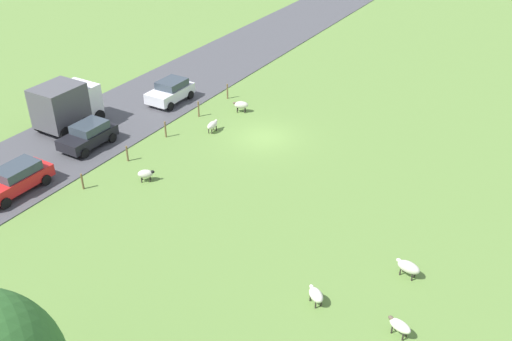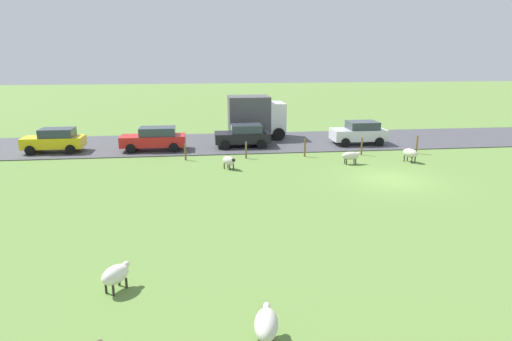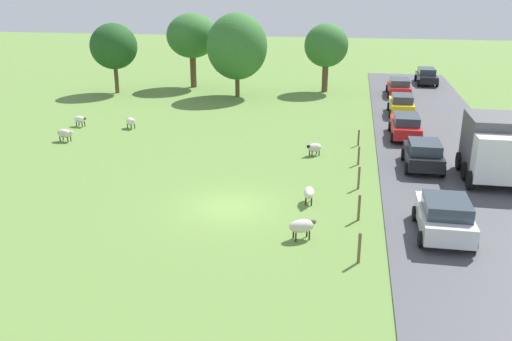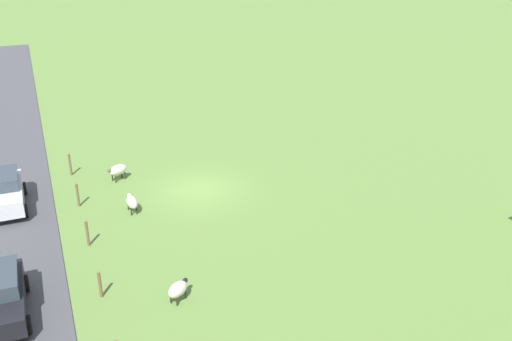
{
  "view_description": "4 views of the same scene",
  "coord_description": "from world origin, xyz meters",
  "px_view_note": "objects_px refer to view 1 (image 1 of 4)",
  "views": [
    {
      "loc": [
        -17.28,
        29.89,
        18.06
      ],
      "look_at": [
        -2.73,
        5.67,
        1.12
      ],
      "focal_mm": 39.47,
      "sensor_mm": 36.0,
      "label": 1
    },
    {
      "loc": [
        -21.76,
        10.07,
        6.57
      ],
      "look_at": [
        -2.14,
        7.63,
        1.32
      ],
      "focal_mm": 31.0,
      "sensor_mm": 36.0,
      "label": 2
    },
    {
      "loc": [
        5.28,
        -22.73,
        9.99
      ],
      "look_at": [
        0.87,
        2.17,
        1.1
      ],
      "focal_mm": 38.13,
      "sensor_mm": 36.0,
      "label": 3
    },
    {
      "loc": [
        7.03,
        25.77,
        13.19
      ],
      "look_at": [
        -2.43,
        1.85,
        1.48
      ],
      "focal_mm": 40.5,
      "sensor_mm": 36.0,
      "label": 4
    }
  ],
  "objects_px": {
    "car_0": "(171,91)",
    "car_2": "(15,179)",
    "sheep_4": "(212,125)",
    "sheep_0": "(146,174)",
    "sheep_5": "(408,267)",
    "car_5": "(88,135)",
    "sheep_1": "(316,295)",
    "sheep_3": "(400,326)",
    "sheep_2": "(241,105)",
    "truck_0": "(66,105)"
  },
  "relations": [
    {
      "from": "car_0",
      "to": "car_2",
      "type": "height_order",
      "value": "car_0"
    },
    {
      "from": "sheep_5",
      "to": "car_5",
      "type": "relative_size",
      "value": 0.32
    },
    {
      "from": "sheep_2",
      "to": "car_0",
      "type": "bearing_deg",
      "value": 12.38
    },
    {
      "from": "sheep_3",
      "to": "car_0",
      "type": "height_order",
      "value": "car_0"
    },
    {
      "from": "car_2",
      "to": "car_5",
      "type": "height_order",
      "value": "car_2"
    },
    {
      "from": "truck_0",
      "to": "car_5",
      "type": "xyz_separation_m",
      "value": [
        -3.28,
        1.28,
        -0.93
      ]
    },
    {
      "from": "sheep_3",
      "to": "truck_0",
      "type": "bearing_deg",
      "value": -14.12
    },
    {
      "from": "sheep_0",
      "to": "car_5",
      "type": "relative_size",
      "value": 0.27
    },
    {
      "from": "sheep_5",
      "to": "car_2",
      "type": "distance_m",
      "value": 22.38
    },
    {
      "from": "sheep_0",
      "to": "car_5",
      "type": "bearing_deg",
      "value": -13.16
    },
    {
      "from": "sheep_1",
      "to": "car_5",
      "type": "height_order",
      "value": "car_5"
    },
    {
      "from": "truck_0",
      "to": "sheep_1",
      "type": "bearing_deg",
      "value": 163.36
    },
    {
      "from": "sheep_0",
      "to": "sheep_1",
      "type": "bearing_deg",
      "value": 162.97
    },
    {
      "from": "sheep_4",
      "to": "sheep_1",
      "type": "bearing_deg",
      "value": 139.69
    },
    {
      "from": "sheep_0",
      "to": "sheep_5",
      "type": "bearing_deg",
      "value": 179.34
    },
    {
      "from": "sheep_4",
      "to": "car_0",
      "type": "height_order",
      "value": "car_0"
    },
    {
      "from": "truck_0",
      "to": "car_2",
      "type": "distance_m",
      "value": 8.44
    },
    {
      "from": "car_5",
      "to": "car_2",
      "type": "bearing_deg",
      "value": 94.34
    },
    {
      "from": "sheep_1",
      "to": "car_2",
      "type": "distance_m",
      "value": 18.98
    },
    {
      "from": "car_5",
      "to": "sheep_1",
      "type": "bearing_deg",
      "value": 164.18
    },
    {
      "from": "sheep_2",
      "to": "car_0",
      "type": "distance_m",
      "value": 5.83
    },
    {
      "from": "sheep_3",
      "to": "truck_0",
      "type": "relative_size",
      "value": 0.26
    },
    {
      "from": "sheep_4",
      "to": "car_0",
      "type": "bearing_deg",
      "value": -24.16
    },
    {
      "from": "sheep_0",
      "to": "sheep_2",
      "type": "distance_m",
      "value": 11.29
    },
    {
      "from": "truck_0",
      "to": "car_0",
      "type": "bearing_deg",
      "value": -114.87
    },
    {
      "from": "sheep_5",
      "to": "car_0",
      "type": "distance_m",
      "value": 24.5
    },
    {
      "from": "sheep_2",
      "to": "sheep_5",
      "type": "height_order",
      "value": "sheep_2"
    },
    {
      "from": "sheep_1",
      "to": "car_0",
      "type": "relative_size",
      "value": 0.27
    },
    {
      "from": "sheep_4",
      "to": "car_2",
      "type": "xyz_separation_m",
      "value": [
        5.36,
        12.26,
        0.36
      ]
    },
    {
      "from": "sheep_4",
      "to": "sheep_5",
      "type": "height_order",
      "value": "sheep_5"
    },
    {
      "from": "sheep_5",
      "to": "car_2",
      "type": "height_order",
      "value": "car_2"
    },
    {
      "from": "car_0",
      "to": "sheep_3",
      "type": "bearing_deg",
      "value": 148.82
    },
    {
      "from": "car_5",
      "to": "car_0",
      "type": "bearing_deg",
      "value": -90.72
    },
    {
      "from": "sheep_2",
      "to": "car_2",
      "type": "bearing_deg",
      "value": 71.68
    },
    {
      "from": "car_5",
      "to": "sheep_2",
      "type": "bearing_deg",
      "value": -120.47
    },
    {
      "from": "truck_0",
      "to": "car_5",
      "type": "bearing_deg",
      "value": 158.65
    },
    {
      "from": "truck_0",
      "to": "sheep_0",
      "type": "bearing_deg",
      "value": 163.9
    },
    {
      "from": "sheep_0",
      "to": "car_0",
      "type": "distance_m",
      "value": 11.71
    },
    {
      "from": "sheep_1",
      "to": "sheep_2",
      "type": "relative_size",
      "value": 0.86
    },
    {
      "from": "sheep_5",
      "to": "sheep_1",
      "type": "bearing_deg",
      "value": 52.88
    },
    {
      "from": "car_0",
      "to": "sheep_0",
      "type": "bearing_deg",
      "value": 120.97
    },
    {
      "from": "sheep_3",
      "to": "car_5",
      "type": "bearing_deg",
      "value": -13.06
    },
    {
      "from": "sheep_0",
      "to": "truck_0",
      "type": "relative_size",
      "value": 0.24
    },
    {
      "from": "sheep_0",
      "to": "car_5",
      "type": "distance_m",
      "value": 6.31
    },
    {
      "from": "truck_0",
      "to": "car_0",
      "type": "xyz_separation_m",
      "value": [
        -3.39,
        -7.32,
        -0.89
      ]
    },
    {
      "from": "sheep_4",
      "to": "car_0",
      "type": "relative_size",
      "value": 0.31
    },
    {
      "from": "sheep_5",
      "to": "truck_0",
      "type": "bearing_deg",
      "value": -6.46
    },
    {
      "from": "sheep_4",
      "to": "sheep_0",
      "type": "bearing_deg",
      "value": 92.33
    },
    {
      "from": "sheep_0",
      "to": "car_2",
      "type": "distance_m",
      "value": 7.42
    },
    {
      "from": "sheep_3",
      "to": "sheep_4",
      "type": "xyz_separation_m",
      "value": [
        17.4,
        -11.42,
        0.0
      ]
    }
  ]
}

